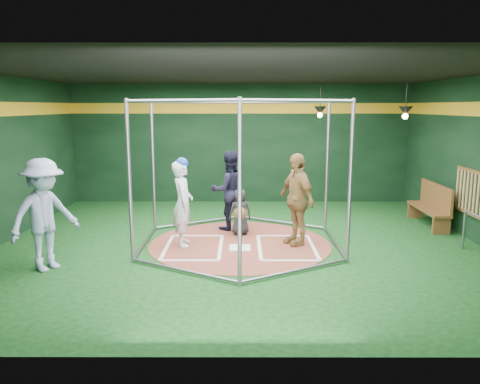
{
  "coord_description": "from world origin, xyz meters",
  "views": [
    {
      "loc": [
        0.02,
        -9.47,
        2.86
      ],
      "look_at": [
        0.0,
        0.1,
        1.1
      ],
      "focal_mm": 35.0,
      "sensor_mm": 36.0,
      "label": 1
    }
  ],
  "objects_px": {
    "batter_figure": "(183,202)",
    "dugout_bench": "(432,204)",
    "umpire": "(229,190)",
    "visitor_leopard": "(296,199)"
  },
  "relations": [
    {
      "from": "visitor_leopard",
      "to": "umpire",
      "type": "relative_size",
      "value": 1.03
    },
    {
      "from": "batter_figure",
      "to": "umpire",
      "type": "height_order",
      "value": "umpire"
    },
    {
      "from": "batter_figure",
      "to": "visitor_leopard",
      "type": "bearing_deg",
      "value": 2.47
    },
    {
      "from": "visitor_leopard",
      "to": "dugout_bench",
      "type": "height_order",
      "value": "visitor_leopard"
    },
    {
      "from": "batter_figure",
      "to": "dugout_bench",
      "type": "distance_m",
      "value": 6.05
    },
    {
      "from": "batter_figure",
      "to": "umpire",
      "type": "bearing_deg",
      "value": 54.71
    },
    {
      "from": "visitor_leopard",
      "to": "dugout_bench",
      "type": "relative_size",
      "value": 1.08
    },
    {
      "from": "batter_figure",
      "to": "dugout_bench",
      "type": "bearing_deg",
      "value": 15.94
    },
    {
      "from": "batter_figure",
      "to": "umpire",
      "type": "distance_m",
      "value": 1.6
    },
    {
      "from": "batter_figure",
      "to": "umpire",
      "type": "relative_size",
      "value": 0.99
    }
  ]
}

